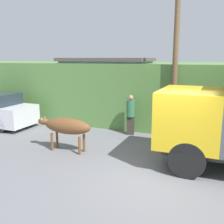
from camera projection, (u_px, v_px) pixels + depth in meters
ground_plane at (162, 176)px, 7.45m from camera, size 60.00×60.00×0.00m
hillside_embankment at (192, 92)px, 13.75m from camera, size 32.00×6.63×3.02m
building_backdrop at (106, 90)px, 13.67m from camera, size 4.53×2.70×3.29m
brown_cow at (66, 126)px, 9.26m from camera, size 2.15×0.58×1.22m
pedestrian_on_hill at (131, 113)px, 11.27m from camera, size 0.43×0.43×1.74m
utility_pole at (175, 56)px, 10.34m from camera, size 0.90×0.22×6.46m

